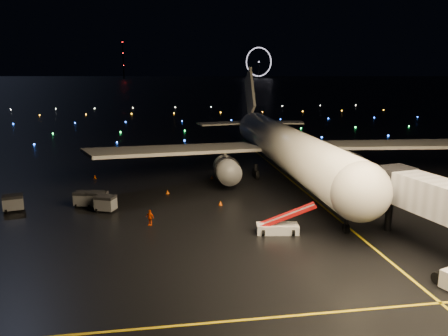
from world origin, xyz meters
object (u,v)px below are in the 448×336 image
(airliner, at_px, (281,122))
(baggage_cart_0, at_px, (106,204))
(baggage_cart_3, at_px, (13,203))
(baggage_cart_2, at_px, (98,200))
(crew_c, at_px, (150,217))
(baggage_cart_1, at_px, (84,199))
(belt_loader, at_px, (278,219))

(airliner, relative_size, baggage_cart_0, 26.53)
(airliner, height_order, baggage_cart_0, airliner)
(baggage_cart_3, bearing_deg, baggage_cart_2, -15.96)
(airliner, height_order, crew_c, airliner)
(airliner, height_order, baggage_cart_3, airliner)
(baggage_cart_1, bearing_deg, belt_loader, -15.96)
(airliner, xyz_separation_m, baggage_cart_0, (-24.19, -14.04, -7.12))
(crew_c, height_order, baggage_cart_2, baggage_cart_2)
(belt_loader, relative_size, crew_c, 3.55)
(baggage_cart_2, bearing_deg, belt_loader, -10.35)
(airliner, bearing_deg, belt_loader, -105.74)
(crew_c, relative_size, baggage_cart_3, 0.78)
(baggage_cart_1, bearing_deg, baggage_cart_2, -4.89)
(airliner, distance_m, crew_c, 28.22)
(crew_c, relative_size, baggage_cart_0, 0.78)
(baggage_cart_3, bearing_deg, airliner, 4.29)
(airliner, relative_size, baggage_cart_1, 27.22)
(baggage_cart_1, distance_m, baggage_cart_3, 7.71)
(baggage_cart_0, bearing_deg, baggage_cart_2, 145.09)
(belt_loader, bearing_deg, crew_c, 169.97)
(crew_c, bearing_deg, baggage_cart_3, -169.87)
(baggage_cart_0, height_order, baggage_cart_3, baggage_cart_3)
(airliner, xyz_separation_m, crew_c, (-19.19, -19.40, -7.19))
(airliner, relative_size, baggage_cart_3, 26.37)
(airliner, distance_m, baggage_cart_3, 37.36)
(airliner, relative_size, belt_loader, 9.53)
(baggage_cart_0, distance_m, baggage_cart_2, 1.97)
(airliner, bearing_deg, baggage_cart_2, -153.45)
(baggage_cart_0, relative_size, baggage_cart_3, 0.99)
(crew_c, height_order, baggage_cart_3, baggage_cart_3)
(belt_loader, distance_m, baggage_cart_3, 29.95)
(crew_c, bearing_deg, baggage_cart_0, 168.02)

